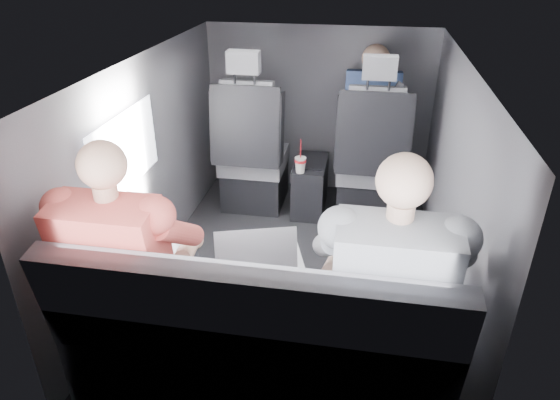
% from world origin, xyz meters
% --- Properties ---
extents(floor, '(2.60, 2.60, 0.00)m').
position_xyz_m(floor, '(0.00, 0.00, 0.00)').
color(floor, black).
rests_on(floor, ground).
extents(ceiling, '(2.60, 2.60, 0.00)m').
position_xyz_m(ceiling, '(0.00, 0.00, 1.35)').
color(ceiling, '#B2B2AD').
rests_on(ceiling, panel_back).
extents(panel_left, '(0.02, 2.60, 1.35)m').
position_xyz_m(panel_left, '(-0.90, 0.00, 0.68)').
color(panel_left, '#56565B').
rests_on(panel_left, floor).
extents(panel_right, '(0.02, 2.60, 1.35)m').
position_xyz_m(panel_right, '(0.90, 0.00, 0.68)').
color(panel_right, '#56565B').
rests_on(panel_right, floor).
extents(panel_front, '(1.80, 0.02, 1.35)m').
position_xyz_m(panel_front, '(0.00, 1.30, 0.68)').
color(panel_front, '#56565B').
rests_on(panel_front, floor).
extents(panel_back, '(1.80, 0.02, 1.35)m').
position_xyz_m(panel_back, '(0.00, -1.30, 0.68)').
color(panel_back, '#56565B').
rests_on(panel_back, floor).
extents(side_window, '(0.02, 0.75, 0.42)m').
position_xyz_m(side_window, '(-0.88, -0.30, 0.90)').
color(side_window, white).
rests_on(side_window, panel_left).
extents(seatbelt, '(0.35, 0.11, 0.59)m').
position_xyz_m(seatbelt, '(0.45, 0.67, 0.80)').
color(seatbelt, black).
rests_on(seatbelt, front_seat_right).
extents(front_seat_left, '(0.52, 0.58, 1.26)m').
position_xyz_m(front_seat_left, '(-0.45, 0.84, 0.40)').
color(front_seat_left, black).
rests_on(front_seat_left, floor).
extents(front_seat_right, '(0.52, 0.58, 1.26)m').
position_xyz_m(front_seat_right, '(0.45, 0.84, 0.40)').
color(front_seat_right, black).
rests_on(front_seat_right, floor).
extents(center_console, '(0.24, 0.48, 0.41)m').
position_xyz_m(center_console, '(0.00, 0.88, 0.20)').
color(center_console, black).
rests_on(center_console, floor).
extents(rear_bench, '(1.60, 0.57, 0.92)m').
position_xyz_m(rear_bench, '(0.00, -1.06, 0.31)').
color(rear_bench, slate).
rests_on(rear_bench, floor).
extents(soda_cup, '(0.08, 0.08, 0.26)m').
position_xyz_m(soda_cup, '(-0.06, 0.68, 0.47)').
color(soda_cup, white).
rests_on(soda_cup, center_console).
extents(laptop_white, '(0.41, 0.41, 0.27)m').
position_xyz_m(laptop_white, '(-0.60, -0.80, 0.64)').
color(laptop_white, silver).
rests_on(laptop_white, passenger_rear_left).
extents(laptop_silver, '(0.41, 0.41, 0.25)m').
position_xyz_m(laptop_silver, '(-0.03, -0.80, 0.63)').
color(laptop_silver, '#B8B8BD').
rests_on(laptop_silver, rear_bench).
extents(laptop_black, '(0.37, 0.40, 0.22)m').
position_xyz_m(laptop_black, '(0.54, -0.82, 0.63)').
color(laptop_black, black).
rests_on(laptop_black, passenger_rear_right).
extents(passenger_rear_left, '(0.53, 0.65, 1.27)m').
position_xyz_m(passenger_rear_left, '(-0.57, -0.97, 0.65)').
color(passenger_rear_left, '#313236').
rests_on(passenger_rear_left, rear_bench).
extents(passenger_rear_right, '(0.55, 0.66, 1.30)m').
position_xyz_m(passenger_rear_right, '(0.53, -0.97, 0.66)').
color(passenger_rear_right, navy).
rests_on(passenger_rear_right, rear_bench).
extents(passenger_front_right, '(0.41, 0.41, 0.83)m').
position_xyz_m(passenger_front_right, '(0.42, 1.10, 0.75)').
color(passenger_front_right, navy).
rests_on(passenger_front_right, front_seat_right).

